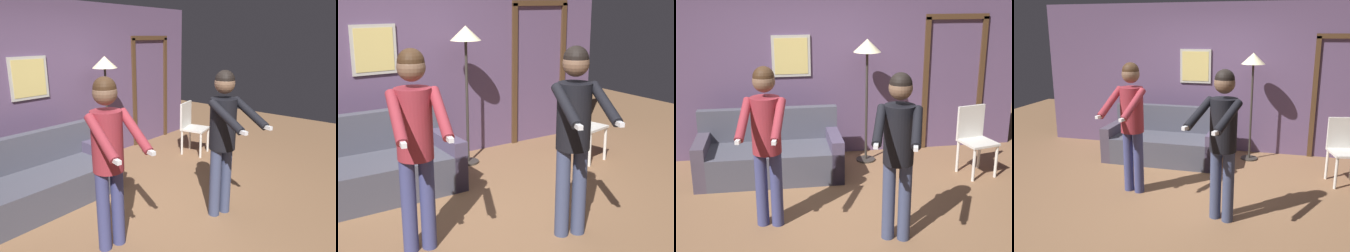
# 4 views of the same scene
# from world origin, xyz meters

# --- Properties ---
(ground_plane) EXTENTS (12.00, 12.00, 0.00)m
(ground_plane) POSITION_xyz_m (0.00, 0.00, 0.00)
(ground_plane) COLOR brown
(back_wall_assembly) EXTENTS (6.40, 0.10, 2.60)m
(back_wall_assembly) POSITION_xyz_m (0.03, 2.06, 1.30)
(back_wall_assembly) COLOR #5D4667
(back_wall_assembly) RESTS_ON ground_plane
(couch) EXTENTS (1.91, 0.87, 0.87)m
(couch) POSITION_xyz_m (-0.68, 1.27, 0.28)
(couch) COLOR #474754
(couch) RESTS_ON ground_plane
(torchiere_lamp) EXTENTS (0.39, 0.39, 1.78)m
(torchiere_lamp) POSITION_xyz_m (0.72, 1.62, 1.53)
(torchiere_lamp) COLOR #332D28
(torchiere_lamp) RESTS_ON ground_plane
(person_standing_left) EXTENTS (0.52, 0.69, 1.74)m
(person_standing_left) POSITION_xyz_m (-0.70, -0.11, 1.05)
(person_standing_left) COLOR #3A3E71
(person_standing_left) RESTS_ON ground_plane
(person_standing_right) EXTENTS (0.57, 0.73, 1.73)m
(person_standing_right) POSITION_xyz_m (0.56, -0.61, 1.05)
(person_standing_right) COLOR #3B4362
(person_standing_right) RESTS_ON ground_plane
(dining_chair_distant) EXTENTS (0.50, 0.50, 0.93)m
(dining_chair_distant) POSITION_xyz_m (2.08, 0.93, 0.53)
(dining_chair_distant) COLOR silver
(dining_chair_distant) RESTS_ON ground_plane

